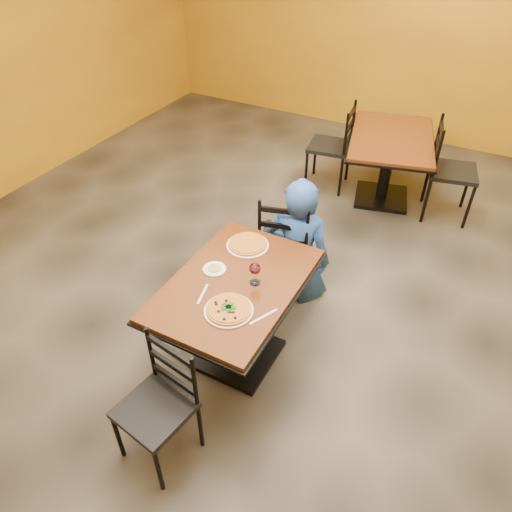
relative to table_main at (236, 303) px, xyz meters
The scene contains 18 objects.
floor 0.75m from the table_main, 90.00° to the left, with size 7.00×8.00×0.01m, color black.
wall_back 4.60m from the table_main, 90.00° to the left, with size 7.00×0.01×3.00m, color #C99016.
table_main is the anchor object (origin of this frame).
table_second 2.74m from the table_main, 83.68° to the left, with size 1.13×1.43×0.75m.
chair_main_near 0.90m from the table_main, 92.51° to the right, with size 0.39×0.39×0.86m, color black, non-canonical shape.
chair_main_far 0.96m from the table_main, 93.94° to the left, with size 0.42×0.42×0.93m, color black, non-canonical shape.
chair_second_left 2.75m from the table_main, 97.65° to the left, with size 0.44×0.44×0.97m, color black, non-canonical shape.
chair_second_right 2.89m from the table_main, 70.41° to the left, with size 0.46×0.46×1.02m, color black, non-canonical shape.
diner 0.90m from the table_main, 85.56° to the left, with size 0.57×0.37×1.10m, color #1B3F94.
plate_main 0.34m from the table_main, 68.48° to the right, with size 0.31×0.31×0.01m, color white.
pizza_main 0.35m from the table_main, 68.48° to the right, with size 0.28×0.28×0.02m, color maroon.
plate_far 0.45m from the table_main, 107.06° to the left, with size 0.31×0.31×0.01m, color white.
pizza_far 0.46m from the table_main, 107.06° to the left, with size 0.28×0.28×0.02m, color orange.
side_plate 0.28m from the table_main, 167.17° to the left, with size 0.16×0.16×0.01m, color white.
dip 0.28m from the table_main, 167.17° to the left, with size 0.09×0.09×0.01m, color #A79051.
wine_glass 0.31m from the table_main, 25.33° to the left, with size 0.08×0.08×0.18m, color white, non-canonical shape.
fork 0.31m from the table_main, 122.07° to the right, with size 0.01×0.19×0.00m, color silver.
knife 0.42m from the table_main, 31.93° to the right, with size 0.01×0.21×0.00m, color silver.
Camera 1 is at (1.24, -2.53, 2.88)m, focal length 33.65 mm.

